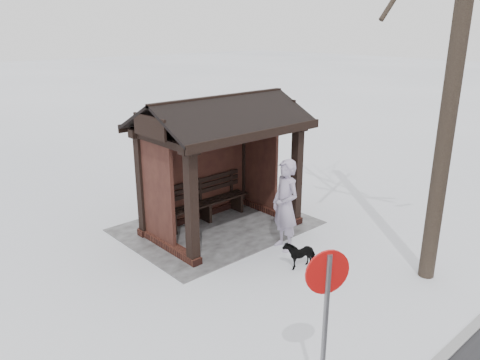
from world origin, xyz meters
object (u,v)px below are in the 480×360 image
bus_shelter (217,137)px  road_sign (326,296)px  pedestrian (285,205)px  dog (300,253)px

bus_shelter → road_sign: bearing=63.5°
pedestrian → dog: pedestrian is taller
road_sign → bus_shelter: bearing=-92.6°
bus_shelter → dog: (0.00, 2.51, -1.89)m
pedestrian → road_sign: bearing=-29.6°
bus_shelter → dog: size_ratio=5.60×
bus_shelter → road_sign: size_ratio=1.69×
bus_shelter → dog: 3.14m
pedestrian → dog: 1.07m
pedestrian → road_sign: 4.35m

